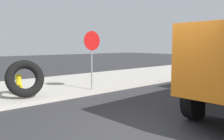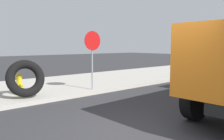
{
  "view_description": "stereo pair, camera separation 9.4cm",
  "coord_description": "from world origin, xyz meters",
  "views": [
    {
      "loc": [
        -3.71,
        -3.09,
        1.93
      ],
      "look_at": [
        1.25,
        2.58,
        1.12
      ],
      "focal_mm": 36.86,
      "sensor_mm": 36.0,
      "label": 1
    },
    {
      "loc": [
        -3.64,
        -3.15,
        1.93
      ],
      "look_at": [
        1.25,
        2.58,
        1.12
      ],
      "focal_mm": 36.86,
      "sensor_mm": 36.0,
      "label": 2
    }
  ],
  "objects": [
    {
      "name": "sidewalk_curb",
      "position": [
        0.0,
        6.5,
        0.07
      ],
      "size": [
        36.0,
        5.0,
        0.15
      ],
      "primitive_type": "cube",
      "color": "#ADA89E",
      "rests_on": "ground"
    },
    {
      "name": "fire_hydrant",
      "position": [
        -0.9,
        5.16,
        0.57
      ],
      "size": [
        0.22,
        0.5,
        0.78
      ],
      "color": "yellow",
      "rests_on": "sidewalk_curb"
    },
    {
      "name": "stop_sign",
      "position": [
        1.7,
        4.31,
        1.78
      ],
      "size": [
        0.76,
        0.08,
        2.34
      ],
      "color": "gray",
      "rests_on": "sidewalk_curb"
    },
    {
      "name": "loose_tire",
      "position": [
        -0.86,
        4.63,
        0.81
      ],
      "size": [
        1.35,
        0.8,
        1.32
      ],
      "primitive_type": "torus",
      "rotation": [
        1.27,
        0.0,
        -0.11
      ],
      "color": "black",
      "rests_on": "sidewalk_curb"
    },
    {
      "name": "ground_plane",
      "position": [
        0.0,
        0.0,
        0.0
      ],
      "size": [
        80.0,
        80.0,
        0.0
      ],
      "primitive_type": "plane",
      "color": "#2D2D30"
    }
  ]
}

